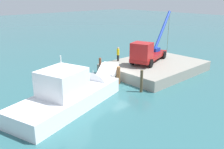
{
  "coord_description": "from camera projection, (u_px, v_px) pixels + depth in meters",
  "views": [
    {
      "loc": [
        18.13,
        18.74,
        9.58
      ],
      "look_at": [
        -0.5,
        -1.23,
        0.72
      ],
      "focal_mm": 40.23,
      "sensor_mm": 36.0,
      "label": 1
    }
  ],
  "objects": [
    {
      "name": "dock_worker",
      "position": [
        118.0,
        54.0,
        32.32
      ],
      "size": [
        0.34,
        0.34,
        1.82
      ],
      "color": "black",
      "rests_on": "dock"
    },
    {
      "name": "dock",
      "position": [
        155.0,
        67.0,
        32.01
      ],
      "size": [
        11.71,
        8.99,
        1.2
      ],
      "primitive_type": "cube",
      "color": "gray",
      "rests_on": "ground"
    },
    {
      "name": "piling_mid",
      "position": [
        118.0,
        75.0,
        27.64
      ],
      "size": [
        0.42,
        0.42,
        1.94
      ],
      "primitive_type": "cylinder",
      "color": "brown",
      "rests_on": "ground"
    },
    {
      "name": "salvaged_car",
      "position": [
        106.0,
        76.0,
        28.36
      ],
      "size": [
        4.43,
        3.46,
        2.85
      ],
      "color": "silver",
      "rests_on": "ground"
    },
    {
      "name": "ground",
      "position": [
        116.0,
        84.0,
        27.76
      ],
      "size": [
        200.0,
        200.0,
        0.0
      ],
      "primitive_type": "plane",
      "color": "#2D6066"
    },
    {
      "name": "piling_near",
      "position": [
        100.0,
        68.0,
        29.51
      ],
      "size": [
        0.29,
        0.29,
        2.42
      ],
      "primitive_type": "cylinder",
      "color": "brown",
      "rests_on": "ground"
    },
    {
      "name": "moored_yacht",
      "position": [
        80.0,
        95.0,
        23.41
      ],
      "size": [
        13.75,
        7.51,
        6.56
      ],
      "color": "white",
      "rests_on": "ground"
    },
    {
      "name": "crane_truck",
      "position": [
        147.0,
        52.0,
        31.17
      ],
      "size": [
        10.68,
        4.42,
        5.99
      ],
      "color": "maroon",
      "rests_on": "dock"
    },
    {
      "name": "piling_far",
      "position": [
        141.0,
        81.0,
        25.22
      ],
      "size": [
        0.29,
        0.29,
        2.32
      ],
      "primitive_type": "cylinder",
      "color": "#4F412B",
      "rests_on": "ground"
    }
  ]
}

